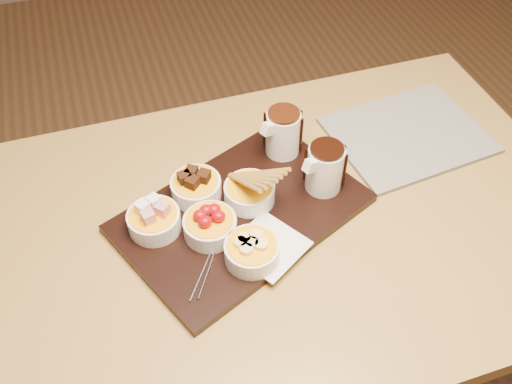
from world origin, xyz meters
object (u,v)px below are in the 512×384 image
object	(u,v)px
serving_board	(241,213)
bowl_strawberries	(210,227)
dining_table	(285,248)
pitcher_milk_chocolate	(283,133)
newspaper	(408,135)
pitcher_dark_chocolate	(325,169)

from	to	relation	value
serving_board	bowl_strawberries	distance (m)	0.08
dining_table	pitcher_milk_chocolate	xyz separation A→B (m)	(0.05, 0.17, 0.17)
pitcher_milk_chocolate	dining_table	bearing A→B (deg)	-130.30
newspaper	dining_table	bearing A→B (deg)	-163.53
dining_table	pitcher_dark_chocolate	world-z (taller)	pitcher_dark_chocolate
pitcher_dark_chocolate	pitcher_milk_chocolate	size ratio (longest dim) A/B	1.00
dining_table	pitcher_dark_chocolate	xyz separation A→B (m)	(0.09, 0.04, 0.17)
bowl_strawberries	newspaper	distance (m)	0.52
newspaper	pitcher_milk_chocolate	bearing A→B (deg)	169.04
newspaper	pitcher_dark_chocolate	bearing A→B (deg)	-164.41
newspaper	bowl_strawberries	bearing A→B (deg)	-169.58
dining_table	pitcher_milk_chocolate	world-z (taller)	pitcher_milk_chocolate
serving_board	pitcher_dark_chocolate	world-z (taller)	pitcher_dark_chocolate
dining_table	newspaper	bearing A→B (deg)	22.32
dining_table	serving_board	distance (m)	0.14
dining_table	newspaper	world-z (taller)	newspaper
pitcher_dark_chocolate	newspaper	size ratio (longest dim) A/B	0.30
pitcher_dark_chocolate	bowl_strawberries	bearing A→B (deg)	167.35
bowl_strawberries	pitcher_dark_chocolate	xyz separation A→B (m)	(0.25, 0.05, 0.03)
serving_board	newspaper	bearing A→B (deg)	-9.12
pitcher_dark_chocolate	newspaper	xyz separation A→B (m)	(0.25, 0.10, -0.06)
pitcher_dark_chocolate	pitcher_milk_chocolate	world-z (taller)	same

